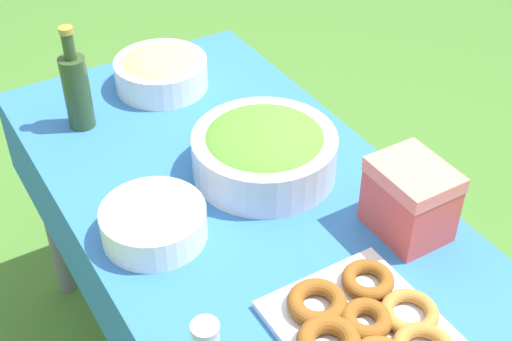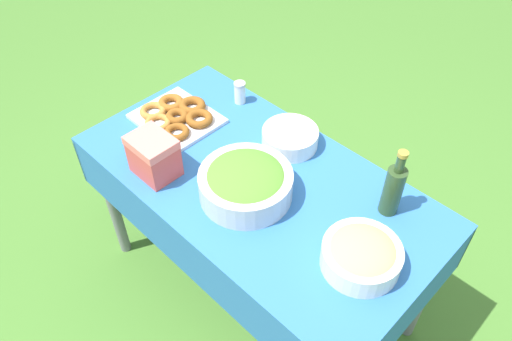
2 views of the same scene
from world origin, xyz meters
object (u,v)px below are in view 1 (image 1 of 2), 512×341
(donut_platter, at_px, (366,329))
(olive_oil_bottle, at_px, (76,89))
(salad_bowl, at_px, (264,150))
(plate_stack, at_px, (154,223))
(cooler_box, at_px, (410,199))
(pasta_bowl, at_px, (161,70))

(donut_platter, distance_m, olive_oil_bottle, 0.93)
(salad_bowl, bearing_deg, olive_oil_bottle, -143.68)
(plate_stack, relative_size, olive_oil_bottle, 0.80)
(olive_oil_bottle, distance_m, cooler_box, 0.85)
(pasta_bowl, height_order, cooler_box, cooler_box)
(pasta_bowl, bearing_deg, cooler_box, 14.06)
(plate_stack, bearing_deg, donut_platter, 26.22)
(cooler_box, bearing_deg, olive_oil_bottle, -148.04)
(salad_bowl, relative_size, plate_stack, 1.51)
(pasta_bowl, relative_size, plate_stack, 1.14)
(donut_platter, relative_size, olive_oil_bottle, 1.21)
(salad_bowl, height_order, donut_platter, salad_bowl)
(donut_platter, relative_size, cooler_box, 1.99)
(pasta_bowl, height_order, olive_oil_bottle, olive_oil_bottle)
(salad_bowl, xyz_separation_m, donut_platter, (0.50, -0.09, -0.04))
(plate_stack, bearing_deg, cooler_box, 61.34)
(salad_bowl, height_order, pasta_bowl, salad_bowl)
(salad_bowl, distance_m, olive_oil_bottle, 0.50)
(plate_stack, distance_m, cooler_box, 0.53)
(donut_platter, height_order, olive_oil_bottle, olive_oil_bottle)
(salad_bowl, height_order, cooler_box, cooler_box)
(olive_oil_bottle, height_order, cooler_box, olive_oil_bottle)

